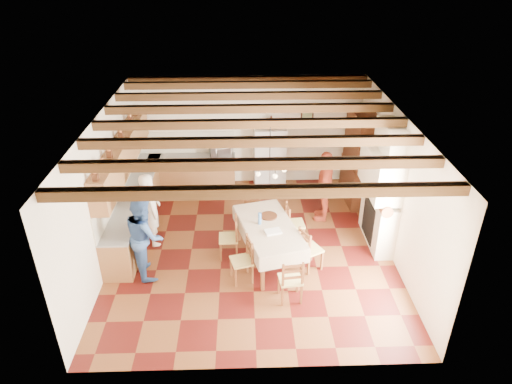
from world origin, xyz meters
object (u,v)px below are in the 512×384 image
chair_left_near (241,260)px  person_woman_blue (145,236)px  refrigerator (269,156)px  chair_right_far (295,223)px  person_woman_red (325,186)px  hutch (359,158)px  chair_right_near (311,248)px  chair_end_near (290,279)px  dining_table (269,229)px  chair_end_far (253,211)px  chair_left_far (228,237)px  person_man (151,209)px  microwave (221,151)px

chair_left_near → person_woman_blue: bearing=-114.9°
refrigerator → chair_right_far: size_ratio=1.76×
chair_left_near → person_woman_red: size_ratio=0.54×
refrigerator → hutch: size_ratio=0.70×
chair_right_near → person_woman_red: person_woman_red is taller
refrigerator → chair_left_near: bearing=-104.0°
chair_end_near → dining_table: bearing=-81.0°
refrigerator → dining_table: size_ratio=0.77×
chair_right_far → chair_end_near: bearing=166.1°
chair_end_far → person_woman_blue: person_woman_blue is taller
chair_left_far → chair_right_far: 1.56m
dining_table → chair_right_near: size_ratio=2.27×
refrigerator → person_woman_blue: 4.65m
refrigerator → chair_end_near: bearing=-91.7°
dining_table → person_woman_blue: person_woman_blue is taller
hutch → chair_end_far: size_ratio=2.52×
hutch → chair_right_far: 2.66m
hutch → chair_left_far: size_ratio=2.52×
dining_table → person_woman_red: person_woman_red is taller
person_woman_blue → refrigerator: bearing=-56.3°
hutch → chair_left_near: (-2.98, -3.14, -0.73)m
chair_right_near → person_man: bearing=44.4°
dining_table → chair_right_far: 0.97m
chair_left_near → chair_end_near: bearing=41.7°
person_woman_blue → chair_right_near: bearing=-110.6°
hutch → chair_end_near: bearing=-122.1°
refrigerator → chair_right_far: (0.42, -2.81, -0.36)m
chair_right_far → person_man: 3.18m
hutch → person_woman_red: 1.34m
chair_end_far → person_man: 2.32m
chair_end_near → person_woman_red: 3.10m
dining_table → chair_end_far: (-0.28, 1.21, -0.30)m
person_woman_red → microwave: bearing=-110.8°
hutch → person_woman_blue: bearing=-152.9°
chair_left_near → microwave: 4.09m
chair_left_far → person_woman_red: (2.27, 1.48, 0.40)m
dining_table → chair_end_near: (0.34, -1.23, -0.30)m
chair_left_far → microwave: (-0.25, 3.22, 0.58)m
hutch → chair_end_near: 4.32m
person_woman_red → chair_right_far: bearing=-25.5°
chair_end_near → person_woman_blue: bearing=-24.4°
refrigerator → chair_left_far: (-1.05, -3.31, -0.36)m
hutch → chair_left_far: 4.07m
chair_left_near → chair_right_far: size_ratio=1.00×
chair_end_far → person_woman_blue: bearing=-151.5°
chair_end_near → chair_end_far: same height
chair_left_near → person_woman_blue: 1.97m
refrigerator → microwave: refrigerator is taller
chair_right_near → person_woman_blue: size_ratio=0.54×
chair_left_near → microwave: (-0.53, 4.02, 0.58)m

